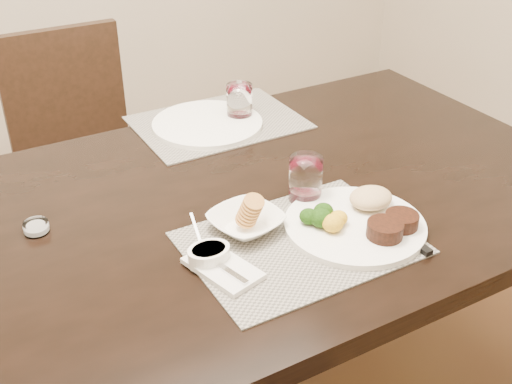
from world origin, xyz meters
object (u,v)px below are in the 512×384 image
chair_far (80,148)px  far_plate (207,124)px  dinner_plate (361,220)px  cracker_bowl (246,221)px  wine_glass_near (305,181)px  steak_knife (406,237)px

chair_far → far_plate: (0.24, -0.55, 0.26)m
far_plate → dinner_plate: bearing=-84.1°
chair_far → dinner_plate: size_ratio=2.96×
dinner_plate → cracker_bowl: size_ratio=1.70×
wine_glass_near → far_plate: wine_glass_near is taller
dinner_plate → far_plate: size_ratio=0.97×
cracker_bowl → far_plate: bearing=72.9°
steak_knife → wine_glass_near: wine_glass_near is taller
chair_far → dinner_plate: chair_far is taller
dinner_plate → cracker_bowl: bearing=149.9°
dinner_plate → far_plate: (-0.06, 0.62, -0.01)m
wine_glass_near → steak_knife: bearing=-68.3°
dinner_plate → cracker_bowl: 0.25m
chair_far → far_plate: size_ratio=2.88×
chair_far → wine_glass_near: (0.27, -1.01, 0.30)m
steak_knife → wine_glass_near: 0.26m
dinner_plate → cracker_bowl: (-0.22, 0.11, 0.00)m
chair_far → cracker_bowl: size_ratio=5.04×
wine_glass_near → far_plate: (-0.02, 0.47, -0.04)m
cracker_bowl → far_plate: (0.16, 0.51, -0.01)m
steak_knife → cracker_bowl: bearing=142.6°
cracker_bowl → far_plate: 0.53m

